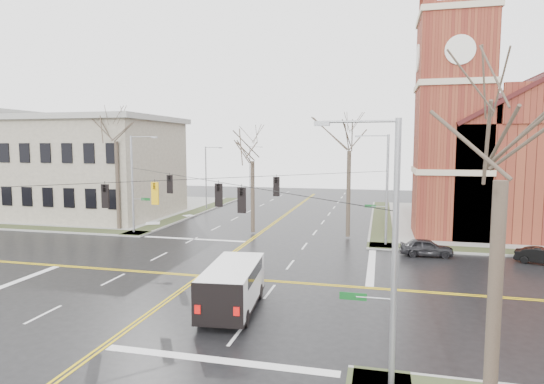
% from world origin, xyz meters
% --- Properties ---
extents(ground, '(120.00, 120.00, 0.00)m').
position_xyz_m(ground, '(0.00, 0.00, 0.00)').
color(ground, black).
rests_on(ground, ground).
extents(sidewalks, '(80.00, 80.00, 0.17)m').
position_xyz_m(sidewalks, '(0.00, 0.00, 0.08)').
color(sidewalks, gray).
rests_on(sidewalks, ground).
extents(road_markings, '(100.00, 100.00, 0.01)m').
position_xyz_m(road_markings, '(0.00, 0.00, 0.01)').
color(road_markings, gold).
rests_on(road_markings, ground).
extents(church, '(24.28, 27.48, 27.50)m').
position_xyz_m(church, '(24.76, 24.78, 8.43)').
color(church, maroon).
rests_on(church, ground).
extents(civic_building_a, '(18.00, 14.00, 11.00)m').
position_xyz_m(civic_building_a, '(-22.00, 20.00, 5.50)').
color(civic_building_a, gray).
rests_on(civic_building_a, ground).
extents(signal_pole_ne, '(2.75, 0.22, 9.00)m').
position_xyz_m(signal_pole_ne, '(11.32, 11.50, 4.95)').
color(signal_pole_ne, gray).
rests_on(signal_pole_ne, ground).
extents(signal_pole_nw, '(2.75, 0.22, 9.00)m').
position_xyz_m(signal_pole_nw, '(-11.32, 11.50, 4.95)').
color(signal_pole_nw, gray).
rests_on(signal_pole_nw, ground).
extents(signal_pole_se, '(2.75, 0.22, 9.00)m').
position_xyz_m(signal_pole_se, '(11.32, -11.50, 4.95)').
color(signal_pole_se, gray).
rests_on(signal_pole_se, ground).
extents(span_wires, '(23.02, 23.02, 0.03)m').
position_xyz_m(span_wires, '(0.00, 0.00, 6.20)').
color(span_wires, black).
rests_on(span_wires, ground).
extents(traffic_signals, '(8.21, 8.26, 1.30)m').
position_xyz_m(traffic_signals, '(-0.00, -0.67, 5.45)').
color(traffic_signals, black).
rests_on(traffic_signals, ground).
extents(streetlight_north_a, '(2.30, 0.20, 8.00)m').
position_xyz_m(streetlight_north_a, '(-10.65, 28.00, 4.47)').
color(streetlight_north_a, gray).
rests_on(streetlight_north_a, ground).
extents(streetlight_north_b, '(2.30, 0.20, 8.00)m').
position_xyz_m(streetlight_north_b, '(-10.65, 48.00, 4.47)').
color(streetlight_north_b, gray).
rests_on(streetlight_north_b, ground).
extents(cargo_van, '(2.93, 6.24, 2.29)m').
position_xyz_m(cargo_van, '(3.86, -5.04, 1.36)').
color(cargo_van, white).
rests_on(cargo_van, ground).
extents(parked_car_a, '(3.92, 1.72, 1.31)m').
position_xyz_m(parked_car_a, '(14.44, 8.86, 0.66)').
color(parked_car_a, black).
rests_on(parked_car_a, ground).
extents(parked_car_b, '(3.66, 2.36, 1.14)m').
position_xyz_m(parked_car_b, '(22.10, 8.27, 0.57)').
color(parked_car_b, black).
rests_on(parked_car_b, ground).
extents(tree_nw_far, '(4.00, 4.00, 12.75)m').
position_xyz_m(tree_nw_far, '(-13.83, 12.74, 9.21)').
color(tree_nw_far, '#382F23').
rests_on(tree_nw_far, ground).
extents(tree_nw_near, '(4.00, 4.00, 10.00)m').
position_xyz_m(tree_nw_near, '(-0.61, 14.12, 7.26)').
color(tree_nw_near, '#382F23').
rests_on(tree_nw_near, ground).
extents(tree_ne, '(4.00, 4.00, 11.48)m').
position_xyz_m(tree_ne, '(8.23, 14.13, 8.31)').
color(tree_ne, '#382F23').
rests_on(tree_ne, ground).
extents(tree_se, '(4.00, 4.00, 10.91)m').
position_xyz_m(tree_se, '(13.93, -14.00, 7.90)').
color(tree_se, '#382F23').
rests_on(tree_se, ground).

